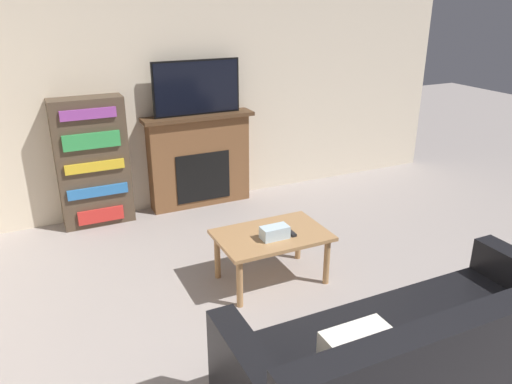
{
  "coord_description": "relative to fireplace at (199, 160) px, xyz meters",
  "views": [
    {
      "loc": [
        -1.61,
        -1.02,
        2.23
      ],
      "look_at": [
        0.07,
        2.53,
        0.67
      ],
      "focal_mm": 35.0,
      "sensor_mm": 36.0,
      "label": 1
    }
  ],
  "objects": [
    {
      "name": "coffee_table",
      "position": [
        -0.02,
        -1.82,
        -0.15
      ],
      "size": [
        0.89,
        0.59,
        0.43
      ],
      "color": "#A87A4C",
      "rests_on": "ground_plane"
    },
    {
      "name": "bookshelf",
      "position": [
        -1.13,
        -0.02,
        0.13
      ],
      "size": [
        0.7,
        0.29,
        1.31
      ],
      "color": "#4C3D2D",
      "rests_on": "ground_plane"
    },
    {
      "name": "wall_back",
      "position": [
        -0.08,
        0.14,
        0.83
      ],
      "size": [
        6.61,
        0.06,
        2.7
      ],
      "color": "beige",
      "rests_on": "ground_plane"
    },
    {
      "name": "couch",
      "position": [
        0.11,
        -3.35,
        -0.24
      ],
      "size": [
        2.16,
        0.9,
        0.82
      ],
      "color": "black",
      "rests_on": "ground_plane"
    },
    {
      "name": "fireplace",
      "position": [
        0.0,
        0.0,
        0.0
      ],
      "size": [
        1.21,
        0.28,
        1.03
      ],
      "color": "brown",
      "rests_on": "ground_plane"
    },
    {
      "name": "tissue_box",
      "position": [
        -0.04,
        -1.9,
        -0.04
      ],
      "size": [
        0.22,
        0.12,
        0.1
      ],
      "color": "silver",
      "rests_on": "coffee_table"
    },
    {
      "name": "remote_control",
      "position": [
        0.11,
        -1.88,
        -0.08
      ],
      "size": [
        0.04,
        0.15,
        0.02
      ],
      "color": "black",
      "rests_on": "coffee_table"
    },
    {
      "name": "tv",
      "position": [
        0.0,
        -0.02,
        0.8
      ],
      "size": [
        0.95,
        0.03,
        0.57
      ],
      "color": "black",
      "rests_on": "fireplace"
    }
  ]
}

